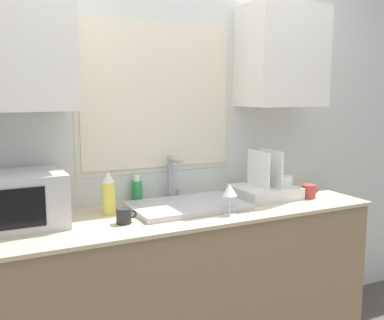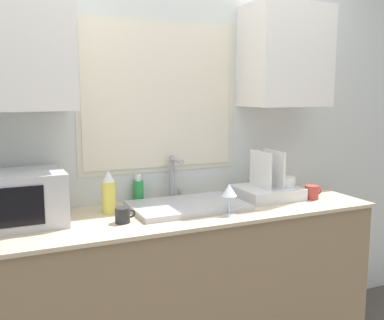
% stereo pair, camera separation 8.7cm
% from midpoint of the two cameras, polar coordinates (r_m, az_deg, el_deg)
% --- Properties ---
extents(countertop, '(2.19, 0.65, 0.91)m').
position_cam_midpoint_polar(countertop, '(2.61, -0.46, -16.16)').
color(countertop, '#8C7251').
rests_on(countertop, ground_plane).
extents(wall_back, '(6.00, 0.38, 2.60)m').
position_cam_midpoint_polar(wall_back, '(2.65, -3.18, 5.00)').
color(wall_back, silver).
rests_on(wall_back, ground_plane).
extents(sink_basin, '(0.62, 0.40, 0.03)m').
position_cam_midpoint_polar(sink_basin, '(2.50, 0.42, -5.83)').
color(sink_basin, '#B2B2B7').
rests_on(sink_basin, countertop).
extents(faucet, '(0.08, 0.17, 0.27)m').
position_cam_midpoint_polar(faucet, '(2.65, -1.38, -1.85)').
color(faucet, '#99999E').
rests_on(faucet, countertop).
extents(microwave, '(0.46, 0.34, 0.26)m').
position_cam_midpoint_polar(microwave, '(2.31, -20.52, -4.66)').
color(microwave, '#B2B2B7').
rests_on(microwave, countertop).
extents(dish_rack, '(0.36, 0.32, 0.29)m').
position_cam_midpoint_polar(dish_rack, '(2.77, 10.56, -3.62)').
color(dish_rack, silver).
rests_on(dish_rack, countertop).
extents(spray_bottle, '(0.07, 0.07, 0.23)m').
position_cam_midpoint_polar(spray_bottle, '(2.42, -9.50, -4.14)').
color(spray_bottle, '#D8CC4C').
rests_on(spray_bottle, countertop).
extents(soap_bottle, '(0.06, 0.06, 0.17)m').
position_cam_midpoint_polar(soap_bottle, '(2.63, -5.89, -3.89)').
color(soap_bottle, '#268C3F').
rests_on(soap_bottle, countertop).
extents(mug_near_sink, '(0.10, 0.07, 0.08)m').
position_cam_midpoint_polar(mug_near_sink, '(2.24, -7.67, -6.97)').
color(mug_near_sink, '#262628').
rests_on(mug_near_sink, countertop).
extents(wine_glass, '(0.08, 0.08, 0.16)m').
position_cam_midpoint_polar(wine_glass, '(2.36, 5.80, -4.01)').
color(wine_glass, silver).
rests_on(wine_glass, countertop).
extents(mug_by_rack, '(0.11, 0.08, 0.08)m').
position_cam_midpoint_polar(mug_by_rack, '(2.81, 15.85, -3.97)').
color(mug_by_rack, '#A53833').
rests_on(mug_by_rack, countertop).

